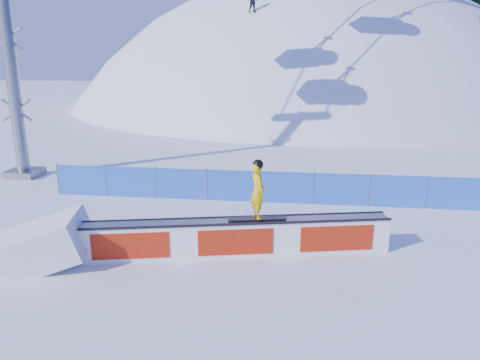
# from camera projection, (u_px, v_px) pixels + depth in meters

# --- Properties ---
(ground) EXTENTS (160.00, 160.00, 0.00)m
(ground) POSITION_uv_depth(u_px,v_px,m) (353.00, 256.00, 12.96)
(ground) COLOR white
(ground) RESTS_ON ground
(snow_hill) EXTENTS (64.00, 64.00, 64.00)m
(snow_hill) POSITION_uv_depth(u_px,v_px,m) (308.00, 249.00, 57.88)
(snow_hill) COLOR white
(snow_hill) RESTS_ON ground
(safety_fence) EXTENTS (22.05, 0.05, 1.30)m
(safety_fence) POSITION_uv_depth(u_px,v_px,m) (341.00, 190.00, 17.11)
(safety_fence) COLOR blue
(safety_fence) RESTS_ON ground
(rail_box) EXTENTS (8.55, 2.49, 1.04)m
(rail_box) POSITION_uv_depth(u_px,v_px,m) (235.00, 237.00, 12.90)
(rail_box) COLOR white
(rail_box) RESTS_ON ground
(snow_ramp) EXTENTS (3.30, 2.46, 1.85)m
(snow_ramp) POSITION_uv_depth(u_px,v_px,m) (35.00, 262.00, 12.54)
(snow_ramp) COLOR white
(snow_ramp) RESTS_ON ground
(snowboarder) EXTENTS (1.62, 0.67, 1.67)m
(snowboarder) POSITION_uv_depth(u_px,v_px,m) (258.00, 190.00, 12.61)
(snowboarder) COLOR black
(snowboarder) RESTS_ON rail_box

